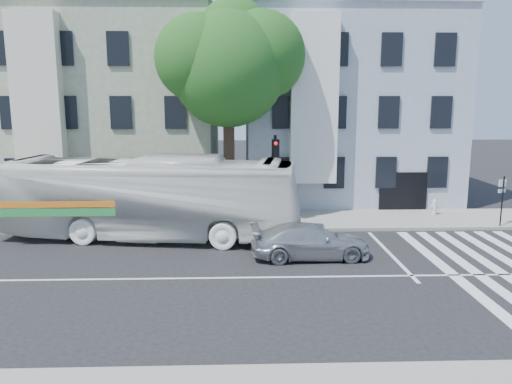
{
  "coord_description": "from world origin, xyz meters",
  "views": [
    {
      "loc": [
        0.52,
        -16.38,
        6.04
      ],
      "look_at": [
        1.18,
        3.3,
        2.4
      ],
      "focal_mm": 35.0,
      "sensor_mm": 36.0,
      "label": 1
    }
  ],
  "objects_px": {
    "sedan": "(310,241)",
    "traffic_signal": "(275,168)",
    "fire_hydrant": "(434,207)",
    "bus": "(150,198)"
  },
  "relations": [
    {
      "from": "sedan",
      "to": "traffic_signal",
      "type": "bearing_deg",
      "value": 9.58
    },
    {
      "from": "traffic_signal",
      "to": "fire_hydrant",
      "type": "relative_size",
      "value": 5.39
    },
    {
      "from": "sedan",
      "to": "fire_hydrant",
      "type": "distance_m",
      "value": 9.89
    },
    {
      "from": "traffic_signal",
      "to": "bus",
      "type": "bearing_deg",
      "value": 173.4
    },
    {
      "from": "bus",
      "to": "sedan",
      "type": "distance_m",
      "value": 7.4
    },
    {
      "from": "sedan",
      "to": "traffic_signal",
      "type": "distance_m",
      "value": 5.47
    },
    {
      "from": "traffic_signal",
      "to": "fire_hydrant",
      "type": "distance_m",
      "value": 8.9
    },
    {
      "from": "bus",
      "to": "sedan",
      "type": "relative_size",
      "value": 2.86
    },
    {
      "from": "sedan",
      "to": "traffic_signal",
      "type": "height_order",
      "value": "traffic_signal"
    },
    {
      "from": "sedan",
      "to": "fire_hydrant",
      "type": "bearing_deg",
      "value": -50.79
    }
  ]
}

